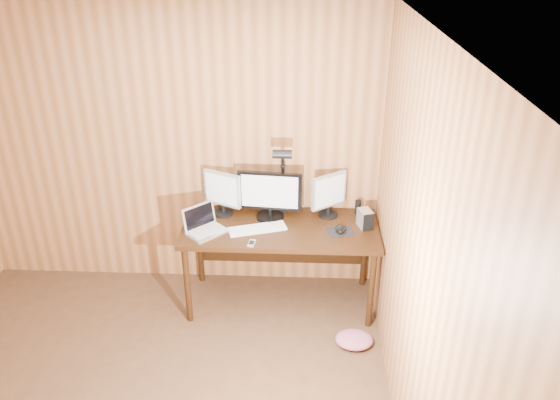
# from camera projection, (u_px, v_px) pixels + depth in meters

# --- Properties ---
(room_shell) EXTENTS (4.00, 4.00, 4.00)m
(room_shell) POSITION_uv_depth(u_px,v_px,m) (87.00, 294.00, 2.81)
(room_shell) COLOR #51341F
(room_shell) RESTS_ON ground
(desk) EXTENTS (1.60, 0.70, 0.75)m
(desk) POSITION_uv_depth(u_px,v_px,m) (281.00, 235.00, 4.58)
(desk) COLOR black
(desk) RESTS_ON floor
(monitor_center) EXTENTS (0.53, 0.23, 0.42)m
(monitor_center) POSITION_uv_depth(u_px,v_px,m) (270.00, 195.00, 4.50)
(monitor_center) COLOR black
(monitor_center) RESTS_ON desk
(monitor_left) EXTENTS (0.32, 0.17, 0.39)m
(monitor_left) POSITION_uv_depth(u_px,v_px,m) (222.00, 192.00, 4.56)
(monitor_left) COLOR black
(monitor_left) RESTS_ON desk
(monitor_right) EXTENTS (0.29, 0.22, 0.38)m
(monitor_right) POSITION_uv_depth(u_px,v_px,m) (329.00, 194.00, 4.53)
(monitor_right) COLOR black
(monitor_right) RESTS_ON desk
(laptop) EXTENTS (0.37, 0.37, 0.21)m
(laptop) POSITION_uv_depth(u_px,v_px,m) (204.00, 225.00, 4.37)
(laptop) COLOR silver
(laptop) RESTS_ON desk
(keyboard) EXTENTS (0.49, 0.28, 0.02)m
(keyboard) POSITION_uv_depth(u_px,v_px,m) (257.00, 229.00, 4.41)
(keyboard) COLOR white
(keyboard) RESTS_ON desk
(mousepad) EXTENTS (0.23, 0.20, 0.00)m
(mousepad) POSITION_uv_depth(u_px,v_px,m) (340.00, 232.00, 4.38)
(mousepad) COLOR black
(mousepad) RESTS_ON desk
(mouse) EXTENTS (0.11, 0.14, 0.04)m
(mouse) POSITION_uv_depth(u_px,v_px,m) (340.00, 229.00, 4.37)
(mouse) COLOR black
(mouse) RESTS_ON mousepad
(hard_drive) EXTENTS (0.13, 0.16, 0.15)m
(hard_drive) POSITION_uv_depth(u_px,v_px,m) (365.00, 219.00, 4.42)
(hard_drive) COLOR silver
(hard_drive) RESTS_ON desk
(phone) EXTENTS (0.06, 0.11, 0.01)m
(phone) POSITION_uv_depth(u_px,v_px,m) (252.00, 243.00, 4.21)
(phone) COLOR silver
(phone) RESTS_ON desk
(speaker) EXTENTS (0.05, 0.05, 0.12)m
(speaker) POSITION_uv_depth(u_px,v_px,m) (358.00, 207.00, 4.63)
(speaker) COLOR black
(speaker) RESTS_ON desk
(desk_lamp) EXTENTS (0.15, 0.22, 0.67)m
(desk_lamp) POSITION_uv_depth(u_px,v_px,m) (283.00, 171.00, 4.43)
(desk_lamp) COLOR black
(desk_lamp) RESTS_ON desk
(fabric_pile) EXTENTS (0.31, 0.26, 0.09)m
(fabric_pile) POSITION_uv_depth(u_px,v_px,m) (354.00, 340.00, 4.28)
(fabric_pile) COLOR #B95976
(fabric_pile) RESTS_ON floor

